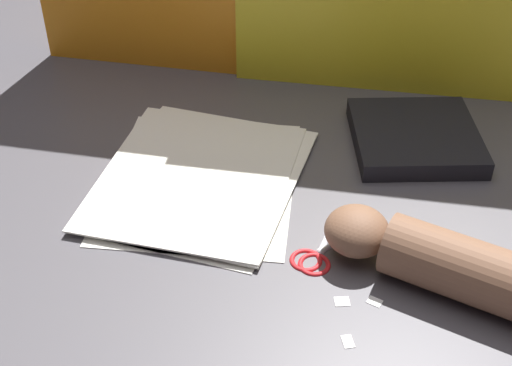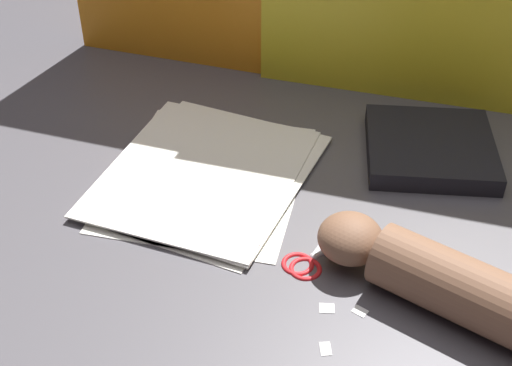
# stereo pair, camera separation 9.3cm
# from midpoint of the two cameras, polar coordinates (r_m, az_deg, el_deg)

# --- Properties ---
(ground_plane) EXTENTS (6.00, 6.00, 0.00)m
(ground_plane) POSITION_cam_midpoint_polar(r_m,az_deg,el_deg) (1.07, 3.40, -2.36)
(ground_plane) COLOR #4C494F
(paper_stack) EXTENTS (0.33, 0.38, 0.01)m
(paper_stack) POSITION_cam_midpoint_polar(r_m,az_deg,el_deg) (1.13, -1.63, 0.64)
(paper_stack) COLOR white
(paper_stack) RESTS_ON ground_plane
(book_closed) EXTENTS (0.25, 0.25, 0.03)m
(book_closed) POSITION_cam_midpoint_polar(r_m,az_deg,el_deg) (1.22, 15.91, 2.64)
(book_closed) COLOR black
(book_closed) RESTS_ON ground_plane
(scissors) EXTENTS (0.11, 0.15, 0.01)m
(scissors) POSITION_cam_midpoint_polar(r_m,az_deg,el_deg) (1.00, 7.25, -5.87)
(scissors) COLOR silver
(scissors) RESTS_ON ground_plane
(hand_forearm) EXTENTS (0.33, 0.18, 0.08)m
(hand_forearm) POSITION_cam_midpoint_polar(r_m,az_deg,el_deg) (0.95, 16.75, -7.26)
(hand_forearm) COLOR brown
(hand_forearm) RESTS_ON ground_plane
(paper_scrap_near) EXTENTS (0.02, 0.02, 0.00)m
(paper_scrap_near) POSITION_cam_midpoint_polar(r_m,az_deg,el_deg) (0.90, 8.64, -13.10)
(paper_scrap_near) COLOR white
(paper_scrap_near) RESTS_ON ground_plane
(paper_scrap_mid) EXTENTS (0.02, 0.02, 0.00)m
(paper_scrap_mid) POSITION_cam_midpoint_polar(r_m,az_deg,el_deg) (0.94, 8.57, -9.98)
(paper_scrap_mid) COLOR white
(paper_scrap_mid) RESTS_ON ground_plane
(paper_scrap_far) EXTENTS (0.02, 0.02, 0.00)m
(paper_scrap_far) POSITION_cam_midpoint_polar(r_m,az_deg,el_deg) (0.94, 11.18, -10.13)
(paper_scrap_far) COLOR white
(paper_scrap_far) RESTS_ON ground_plane
(pen) EXTENTS (0.03, 0.13, 0.01)m
(pen) POSITION_cam_midpoint_polar(r_m,az_deg,el_deg) (1.12, -6.20, -0.32)
(pen) COLOR #2333B2
(pen) RESTS_ON ground_plane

